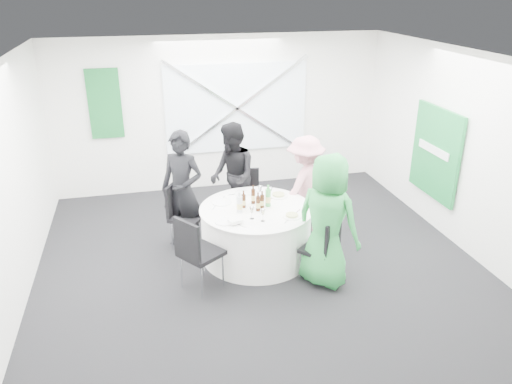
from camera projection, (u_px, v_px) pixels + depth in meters
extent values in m
plane|color=black|center=(259.00, 263.00, 6.97)|extent=(6.00, 6.00, 0.00)
plane|color=white|center=(260.00, 58.00, 5.88)|extent=(6.00, 6.00, 0.00)
plane|color=white|center=(220.00, 114.00, 9.11)|extent=(6.00, 0.00, 6.00)
plane|color=white|center=(356.00, 305.00, 3.74)|extent=(6.00, 0.00, 6.00)
plane|color=white|center=(9.00, 190.00, 5.78)|extent=(0.00, 6.00, 6.00)
plane|color=white|center=(465.00, 152.00, 7.07)|extent=(0.00, 6.00, 6.00)
cube|color=silver|center=(237.00, 108.00, 9.10)|extent=(2.60, 0.03, 1.60)
cube|color=silver|center=(237.00, 108.00, 9.06)|extent=(2.63, 0.05, 1.84)
cube|color=silver|center=(237.00, 108.00, 9.06)|extent=(2.63, 0.05, 1.84)
cube|color=#14642C|center=(105.00, 104.00, 8.52)|extent=(0.55, 0.04, 1.20)
cube|color=#177E36|center=(435.00, 153.00, 7.67)|extent=(0.05, 1.20, 1.40)
cylinder|color=white|center=(256.00, 233.00, 7.01)|extent=(1.52, 1.52, 0.74)
cylinder|color=white|center=(256.00, 209.00, 6.86)|extent=(1.56, 1.56, 0.02)
cube|color=black|center=(248.00, 200.00, 7.89)|extent=(0.45, 0.45, 0.05)
cube|color=black|center=(247.00, 181.00, 7.97)|extent=(0.39, 0.08, 0.44)
cylinder|color=silver|center=(257.00, 208.00, 8.15)|extent=(0.02, 0.02, 0.42)
cylinder|color=silver|center=(237.00, 209.00, 8.11)|extent=(0.02, 0.02, 0.42)
cylinder|color=silver|center=(260.00, 217.00, 7.84)|extent=(0.02, 0.02, 0.42)
cylinder|color=silver|center=(239.00, 218.00, 7.81)|extent=(0.02, 0.02, 0.42)
cube|color=black|center=(187.00, 217.00, 7.25)|extent=(0.60, 0.60, 0.05)
cube|color=black|center=(173.00, 199.00, 7.21)|extent=(0.25, 0.38, 0.47)
cylinder|color=silver|center=(182.00, 225.00, 7.55)|extent=(0.02, 0.02, 0.45)
cylinder|color=silver|center=(172.00, 236.00, 7.24)|extent=(0.02, 0.02, 0.45)
cylinder|color=silver|center=(204.00, 228.00, 7.46)|extent=(0.02, 0.02, 0.45)
cylinder|color=silver|center=(194.00, 239.00, 7.14)|extent=(0.02, 0.02, 0.45)
cube|color=black|center=(313.00, 209.00, 7.53)|extent=(0.56, 0.56, 0.05)
cube|color=black|center=(323.00, 191.00, 7.54)|extent=(0.19, 0.39, 0.46)
cylinder|color=silver|center=(328.00, 225.00, 7.58)|extent=(0.02, 0.02, 0.44)
cylinder|color=silver|center=(313.00, 217.00, 7.84)|extent=(0.02, 0.02, 0.44)
cylinder|color=silver|center=(311.00, 231.00, 7.40)|extent=(0.02, 0.02, 0.44)
cylinder|color=silver|center=(296.00, 222.00, 7.66)|extent=(0.02, 0.02, 0.44)
cube|color=black|center=(318.00, 249.00, 6.45)|extent=(0.57, 0.57, 0.05)
cube|color=black|center=(333.00, 237.00, 6.25)|extent=(0.32, 0.28, 0.44)
cylinder|color=silver|center=(323.00, 274.00, 6.33)|extent=(0.02, 0.02, 0.42)
cylinder|color=silver|center=(335.00, 263.00, 6.57)|extent=(0.02, 0.02, 0.42)
cylinder|color=silver|center=(300.00, 266.00, 6.50)|extent=(0.02, 0.02, 0.42)
cylinder|color=silver|center=(313.00, 256.00, 6.75)|extent=(0.02, 0.02, 0.42)
cube|color=black|center=(201.00, 253.00, 6.24)|extent=(0.64, 0.64, 0.06)
cube|color=black|center=(187.00, 240.00, 5.98)|extent=(0.29, 0.39, 0.50)
cylinder|color=silver|center=(181.00, 272.00, 6.33)|extent=(0.02, 0.02, 0.47)
cylinder|color=silver|center=(201.00, 283.00, 6.10)|extent=(0.02, 0.02, 0.47)
cylinder|color=silver|center=(203.00, 260.00, 6.59)|extent=(0.02, 0.02, 0.47)
cylinder|color=silver|center=(223.00, 270.00, 6.36)|extent=(0.02, 0.02, 0.47)
imported|color=black|center=(182.00, 190.00, 7.14)|extent=(0.76, 0.69, 1.75)
imported|color=black|center=(232.00, 176.00, 7.74)|extent=(0.54, 0.86, 1.68)
imported|color=pink|center=(305.00, 186.00, 7.56)|extent=(1.10, 0.94, 1.55)
imported|color=green|center=(327.00, 221.00, 6.22)|extent=(0.98, 1.01, 1.75)
cylinder|color=white|center=(243.00, 193.00, 7.32)|extent=(0.25, 0.25, 0.01)
cylinder|color=white|center=(222.00, 202.00, 7.02)|extent=(0.28, 0.28, 0.01)
cylinder|color=white|center=(278.00, 196.00, 7.23)|extent=(0.27, 0.27, 0.01)
cylinder|color=#9DB15F|center=(278.00, 194.00, 7.22)|extent=(0.18, 0.18, 0.02)
cylinder|color=white|center=(292.00, 216.00, 6.60)|extent=(0.25, 0.25, 0.01)
cylinder|color=#9DB15F|center=(292.00, 215.00, 6.59)|extent=(0.16, 0.16, 0.02)
cylinder|color=white|center=(224.00, 222.00, 6.45)|extent=(0.25, 0.25, 0.01)
cube|color=white|center=(235.00, 221.00, 6.39)|extent=(0.19, 0.16, 0.05)
cylinder|color=#3B1B0A|center=(244.00, 201.00, 6.84)|extent=(0.06, 0.06, 0.19)
cylinder|color=#3B1B0A|center=(244.00, 193.00, 6.79)|extent=(0.02, 0.02, 0.06)
cylinder|color=#D3C270|center=(244.00, 202.00, 6.85)|extent=(0.06, 0.06, 0.07)
cylinder|color=#3B1B0A|center=(253.00, 196.00, 6.96)|extent=(0.06, 0.06, 0.21)
cylinder|color=#3B1B0A|center=(253.00, 187.00, 6.90)|extent=(0.02, 0.02, 0.06)
cylinder|color=#D3C270|center=(253.00, 198.00, 6.97)|extent=(0.06, 0.06, 0.07)
cylinder|color=#3B1B0A|center=(262.00, 202.00, 6.82)|extent=(0.06, 0.06, 0.19)
cylinder|color=#3B1B0A|center=(262.00, 193.00, 6.78)|extent=(0.02, 0.02, 0.06)
cylinder|color=#D3C270|center=(262.00, 203.00, 6.83)|extent=(0.06, 0.06, 0.07)
cylinder|color=#3B1B0A|center=(258.00, 204.00, 6.73)|extent=(0.06, 0.06, 0.21)
cylinder|color=#3B1B0A|center=(258.00, 195.00, 6.68)|extent=(0.02, 0.02, 0.06)
cylinder|color=#D3C270|center=(258.00, 205.00, 6.74)|extent=(0.06, 0.06, 0.07)
cylinder|color=green|center=(268.00, 198.00, 6.87)|extent=(0.08, 0.08, 0.25)
cylinder|color=green|center=(268.00, 187.00, 6.81)|extent=(0.03, 0.03, 0.06)
cylinder|color=#D3C270|center=(268.00, 199.00, 6.88)|extent=(0.08, 0.08, 0.09)
cylinder|color=silver|center=(240.00, 204.00, 6.68)|extent=(0.08, 0.08, 0.23)
cylinder|color=silver|center=(239.00, 194.00, 6.63)|extent=(0.03, 0.03, 0.06)
cylinder|color=#D3C270|center=(240.00, 206.00, 6.69)|extent=(0.08, 0.08, 0.08)
cylinder|color=white|center=(263.00, 221.00, 6.48)|extent=(0.06, 0.06, 0.00)
cylinder|color=white|center=(263.00, 217.00, 6.46)|extent=(0.01, 0.01, 0.10)
cone|color=white|center=(263.00, 212.00, 6.43)|extent=(0.07, 0.07, 0.08)
cylinder|color=white|center=(260.00, 197.00, 7.20)|extent=(0.06, 0.06, 0.00)
cylinder|color=white|center=(260.00, 194.00, 7.18)|extent=(0.01, 0.01, 0.10)
cone|color=white|center=(260.00, 189.00, 7.15)|extent=(0.07, 0.07, 0.08)
cylinder|color=white|center=(252.00, 219.00, 6.55)|extent=(0.06, 0.06, 0.00)
cylinder|color=white|center=(252.00, 215.00, 6.53)|extent=(0.01, 0.01, 0.10)
cone|color=white|center=(252.00, 210.00, 6.50)|extent=(0.07, 0.07, 0.08)
cylinder|color=white|center=(270.00, 199.00, 7.15)|extent=(0.06, 0.06, 0.00)
cylinder|color=white|center=(270.00, 195.00, 7.13)|extent=(0.01, 0.01, 0.10)
cone|color=white|center=(270.00, 190.00, 7.10)|extent=(0.07, 0.07, 0.08)
cube|color=silver|center=(258.00, 192.00, 7.38)|extent=(0.15, 0.02, 0.01)
cube|color=silver|center=(233.00, 195.00, 7.28)|extent=(0.15, 0.03, 0.01)
cube|color=silver|center=(222.00, 199.00, 7.14)|extent=(0.09, 0.14, 0.01)
cube|color=silver|center=(214.00, 207.00, 6.86)|extent=(0.09, 0.14, 0.01)
cube|color=silver|center=(287.00, 221.00, 6.47)|extent=(0.11, 0.12, 0.01)
cube|color=silver|center=(298.00, 211.00, 6.74)|extent=(0.11, 0.12, 0.01)
cube|color=silver|center=(223.00, 220.00, 6.50)|extent=(0.12, 0.12, 0.01)
cube|color=silver|center=(242.00, 226.00, 6.35)|extent=(0.11, 0.12, 0.01)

